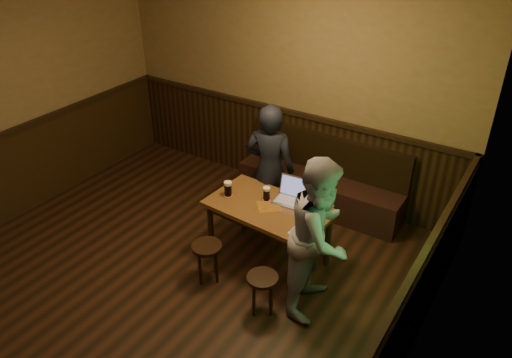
{
  "coord_description": "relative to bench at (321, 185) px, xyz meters",
  "views": [
    {
      "loc": [
        3.01,
        -2.42,
        3.67
      ],
      "look_at": [
        0.6,
        1.33,
        1.07
      ],
      "focal_mm": 35.0,
      "sensor_mm": 36.0,
      "label": 1
    }
  ],
  "objects": [
    {
      "name": "room",
      "position": [
        -0.7,
        -2.53,
        0.89
      ],
      "size": [
        5.04,
        6.04,
        2.84
      ],
      "color": "black",
      "rests_on": "ground"
    },
    {
      "name": "pub_table",
      "position": [
        0.0,
        -1.32,
        0.3
      ],
      "size": [
        1.37,
        0.84,
        0.71
      ],
      "rotation": [
        0.0,
        0.0,
        -0.07
      ],
      "color": "#553218",
      "rests_on": "ground"
    },
    {
      "name": "pint_right",
      "position": [
        0.49,
        -1.39,
        0.49
      ],
      "size": [
        0.11,
        0.11,
        0.18
      ],
      "color": "maroon",
      "rests_on": "pub_table"
    },
    {
      "name": "laptop",
      "position": [
        0.15,
        -1.07,
        0.46
      ],
      "size": [
        0.37,
        0.31,
        0.25
      ],
      "rotation": [
        0.0,
        0.0,
        0.07
      ],
      "color": "silver",
      "rests_on": "pub_table"
    },
    {
      "name": "stool_left",
      "position": [
        -0.37,
        -1.95,
        0.04
      ],
      "size": [
        0.35,
        0.35,
        0.44
      ],
      "rotation": [
        0.0,
        0.0,
        -0.08
      ],
      "color": "black",
      "rests_on": "ground"
    },
    {
      "name": "bench",
      "position": [
        0.0,
        0.0,
        0.0
      ],
      "size": [
        2.2,
        0.5,
        0.95
      ],
      "color": "black",
      "rests_on": "ground"
    },
    {
      "name": "pint_left",
      "position": [
        -0.5,
        -1.37,
        0.49
      ],
      "size": [
        0.11,
        0.11,
        0.18
      ],
      "color": "maroon",
      "rests_on": "pub_table"
    },
    {
      "name": "pint_mid",
      "position": [
        -0.09,
        -1.22,
        0.48
      ],
      "size": [
        0.1,
        0.1,
        0.16
      ],
      "color": "maroon",
      "rests_on": "pub_table"
    },
    {
      "name": "stool_right",
      "position": [
        0.37,
        -2.03,
        0.03
      ],
      "size": [
        0.37,
        0.37,
        0.42
      ],
      "rotation": [
        0.0,
        0.0,
        -0.21
      ],
      "color": "black",
      "rests_on": "ground"
    },
    {
      "name": "person_grey",
      "position": [
        0.77,
        -1.64,
        0.51
      ],
      "size": [
        0.7,
        0.86,
        1.65
      ],
      "primitive_type": "imported",
      "rotation": [
        0.0,
        0.0,
        1.67
      ],
      "color": "gray",
      "rests_on": "ground"
    },
    {
      "name": "person_suit",
      "position": [
        -0.31,
        -0.79,
        0.51
      ],
      "size": [
        0.68,
        0.54,
        1.64
      ],
      "primitive_type": "imported",
      "rotation": [
        0.0,
        0.0,
        3.42
      ],
      "color": "black",
      "rests_on": "ground"
    },
    {
      "name": "menu",
      "position": [
        0.52,
        -1.56,
        0.4
      ],
      "size": [
        0.22,
        0.15,
        0.0
      ],
      "primitive_type": "cube",
      "rotation": [
        0.0,
        0.0,
        -0.0
      ],
      "color": "silver",
      "rests_on": "pub_table"
    }
  ]
}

